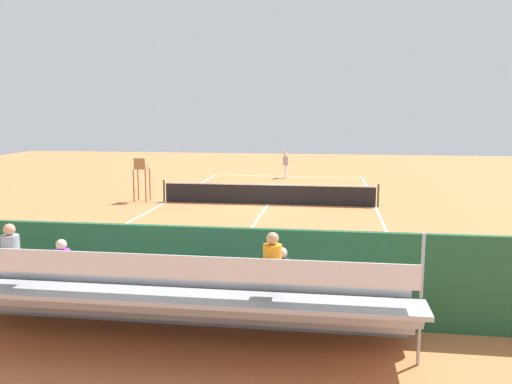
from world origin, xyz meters
name	(u,v)px	position (x,y,z in m)	size (l,w,h in m)	color
ground_plane	(268,204)	(0.00, 0.00, 0.00)	(60.00, 60.00, 0.00)	#D17542
court_line_markings	(268,204)	(0.00, -0.04, 0.00)	(10.10, 22.20, 0.01)	white
tennis_net	(268,194)	(0.00, 0.00, 0.50)	(10.30, 0.10, 1.07)	black
backdrop_wall	(189,272)	(0.00, 14.00, 1.00)	(18.00, 0.16, 2.00)	#235633
bleacher_stand	(163,297)	(0.12, 15.35, 0.95)	(9.06, 2.40, 2.48)	#9EA0A5
umpire_chair	(141,175)	(6.20, 0.10, 1.31)	(0.67, 0.67, 2.14)	olive
courtside_bench	(327,288)	(-2.91, 13.27, 0.56)	(1.80, 0.40, 0.93)	#234C2D
equipment_bag	(238,302)	(-0.95, 13.40, 0.18)	(0.90, 0.36, 0.36)	#334C8C
tennis_player	(286,163)	(0.04, -10.08, 1.02)	(0.39, 0.54, 1.93)	white
tennis_racket	(273,178)	(0.85, -10.00, 0.01)	(0.47, 0.55, 0.03)	black
tennis_ball_near	(253,182)	(1.87, -7.53, 0.03)	(0.07, 0.07, 0.07)	#CCDB33
tennis_ball_far	(320,182)	(-2.25, -8.09, 0.03)	(0.07, 0.07, 0.07)	#CCDB33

